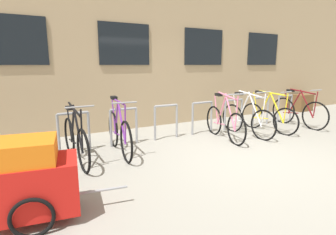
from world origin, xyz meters
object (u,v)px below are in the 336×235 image
Objects in this scene: bicycle_purple at (119,132)px; planter_box at (302,103)px; bicycle_yellow at (268,116)px; bicycle_white at (247,119)px; bicycle_maroon at (298,112)px; bicycle_black at (76,140)px; bike_trailer at (32,179)px; bicycle_pink at (224,122)px.

planter_box is (7.43, 1.41, -0.11)m from bicycle_purple.
bicycle_white is (-0.77, -0.05, 0.01)m from bicycle_yellow.
bicycle_yellow is 0.98× the size of bicycle_white.
bicycle_yellow is 3.88m from bicycle_purple.
bicycle_maroon is at bearing -146.81° from planter_box.
bicycle_white is 0.97× the size of bicycle_black.
bicycle_maroon is 2.49× the size of planter_box.
bicycle_purple reaches higher than planter_box.
bicycle_white is at bearing -1.04° from bicycle_black.
bike_trailer is at bearing -160.77° from planter_box.
bicycle_purple is 0.82m from bicycle_black.
bicycle_purple is at bearing 48.16° from bike_trailer.
planter_box is at bearing 20.29° from bicycle_white.
bicycle_black is 2.45× the size of planter_box.
bicycle_white is at bearing -159.71° from planter_box.
bicycle_yellow is 0.98× the size of bicycle_pink.
bicycle_yellow is at bearing 1.70° from bicycle_pink.
bicycle_pink is 0.94× the size of bicycle_purple.
bicycle_yellow is 0.77m from bicycle_white.
bicycle_purple reaches higher than bicycle_maroon.
bicycle_pink is 4.24m from bike_trailer.
bicycle_yellow is at bearing -0.28° from bicycle_black.
bicycle_black reaches higher than bike_trailer.
bicycle_yellow is 2.34× the size of planter_box.
bicycle_maroon is (2.64, 0.04, 0.01)m from bicycle_pink.
bicycle_maroon is at bearing 0.82° from bicycle_pink.
bicycle_pink reaches higher than planter_box.
bicycle_white is at bearing -176.42° from bicycle_yellow.
bike_trailer is at bearing -163.76° from bicycle_yellow.
bicycle_pink is 0.69m from bicycle_white.
bicycle_yellow is 4.69m from bicycle_black.
bicycle_purple is 3.11m from bicycle_white.
bike_trailer is (-4.64, -1.53, 0.08)m from bicycle_white.
bicycle_yellow reaches higher than bicycle_maroon.
bicycle_maroon is 6.77m from bike_trailer.
bicycle_purple is 1.02× the size of bicycle_maroon.
bicycle_white reaches higher than bicycle_purple.
bicycle_maroon reaches higher than bike_trailer.
bicycle_black reaches higher than bicycle_yellow.
bike_trailer is (-3.95, -1.53, 0.08)m from bicycle_pink.
bike_trailer is at bearing -114.39° from bicycle_black.
bicycle_white is 3.92m from bicycle_black.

